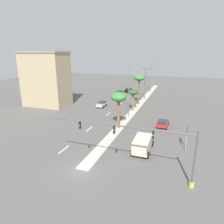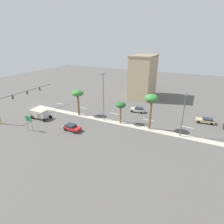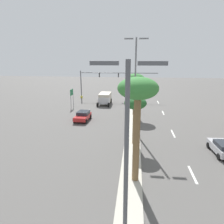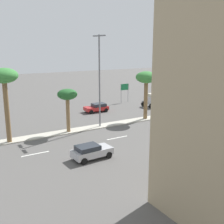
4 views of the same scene
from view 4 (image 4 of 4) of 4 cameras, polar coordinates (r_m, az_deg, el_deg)
name	(u,v)px [view 4 (image 4 of 4)]	position (r m, az deg, el deg)	size (l,w,h in m)	color
ground_plane	(72,131)	(35.73, -8.22, -3.92)	(160.00, 160.00, 0.00)	#565451
median_curb	(9,141)	(33.63, -20.32, -5.62)	(1.80, 68.82, 0.12)	#B7B2A3
lane_stripe_trailing	(224,117)	(45.82, 21.83, -0.91)	(0.20, 2.80, 0.01)	silver
lane_stripe_center	(182,125)	(39.24, 14.01, -2.61)	(0.20, 2.80, 0.01)	silver
lane_stripe_inboard	(117,138)	(32.91, 1.08, -5.28)	(0.20, 2.80, 0.01)	silver
lane_stripe_front	(35,154)	(29.17, -15.37, -8.24)	(0.20, 2.80, 0.01)	silver
traffic_signal_gantry	(178,79)	(55.60, 13.31, 6.60)	(18.08, 0.53, 6.53)	#515459
directional_road_sign	(125,89)	(53.20, 2.60, 4.75)	(0.10, 1.75, 3.56)	gray
palm_tree_outboard	(146,79)	(40.35, 7.01, 6.60)	(3.05, 3.05, 6.90)	brown
palm_tree_near	(67,97)	(34.29, -9.09, 3.14)	(2.43, 2.43, 5.36)	olive
palm_tree_front	(4,80)	(31.82, -21.14, 6.12)	(2.95, 2.95, 8.15)	brown
street_lamp_right	(99,75)	(36.00, -2.58, 7.52)	(2.90, 0.24, 11.77)	slate
sedan_silver_outboard	(91,151)	(26.85, -4.28, -7.98)	(2.06, 3.90, 1.40)	#B2B2B7
sedan_red_trailing	(97,107)	(45.73, -3.09, 0.95)	(2.16, 3.90, 1.38)	red
box_truck	(158,99)	(50.62, 9.38, 2.62)	(2.48, 5.33, 2.31)	silver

